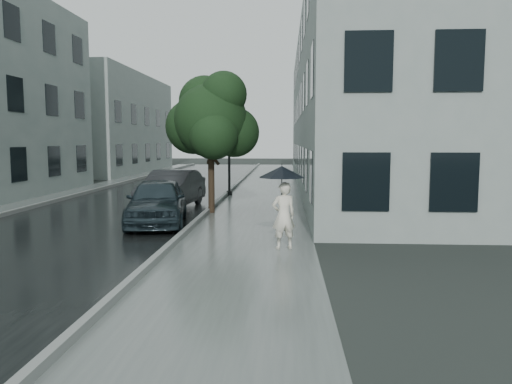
# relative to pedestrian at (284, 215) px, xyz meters

# --- Properties ---
(ground) EXTENTS (120.00, 120.00, 0.00)m
(ground) POSITION_rel_pedestrian_xyz_m (-1.22, -0.74, -0.83)
(ground) COLOR black
(ground) RESTS_ON ground
(sidewalk) EXTENTS (3.50, 60.00, 0.01)m
(sidewalk) POSITION_rel_pedestrian_xyz_m (-0.97, 11.26, -0.82)
(sidewalk) COLOR slate
(sidewalk) RESTS_ON ground
(kerb_near) EXTENTS (0.15, 60.00, 0.15)m
(kerb_near) POSITION_rel_pedestrian_xyz_m (-2.79, 11.26, -0.75)
(kerb_near) COLOR slate
(kerb_near) RESTS_ON ground
(asphalt_road) EXTENTS (6.85, 60.00, 0.00)m
(asphalt_road) POSITION_rel_pedestrian_xyz_m (-6.29, 11.26, -0.83)
(asphalt_road) COLOR black
(asphalt_road) RESTS_ON ground
(kerb_far) EXTENTS (0.15, 60.00, 0.15)m
(kerb_far) POSITION_rel_pedestrian_xyz_m (-9.79, 11.26, -0.75)
(kerb_far) COLOR slate
(kerb_far) RESTS_ON ground
(sidewalk_far) EXTENTS (1.70, 60.00, 0.01)m
(sidewalk_far) POSITION_rel_pedestrian_xyz_m (-10.72, 11.26, -0.82)
(sidewalk_far) COLOR #4C5451
(sidewalk_far) RESTS_ON ground
(building_near) EXTENTS (7.02, 36.00, 9.00)m
(building_near) POSITION_rel_pedestrian_xyz_m (4.26, 18.76, 3.67)
(building_near) COLOR gray
(building_near) RESTS_ON ground
(building_far_b) EXTENTS (7.02, 18.00, 8.00)m
(building_far_b) POSITION_rel_pedestrian_xyz_m (-14.99, 29.26, 3.17)
(building_far_b) COLOR gray
(building_far_b) RESTS_ON ground
(pedestrian) EXTENTS (0.70, 0.57, 1.64)m
(pedestrian) POSITION_rel_pedestrian_xyz_m (0.00, 0.00, 0.00)
(pedestrian) COLOR silver
(pedestrian) RESTS_ON sidewalk
(umbrella) EXTENTS (1.24, 1.24, 1.15)m
(umbrella) POSITION_rel_pedestrian_xyz_m (-0.05, 0.00, 1.07)
(umbrella) COLOR black
(umbrella) RESTS_ON ground
(street_tree) EXTENTS (3.48, 3.16, 5.09)m
(street_tree) POSITION_rel_pedestrian_xyz_m (-2.67, 6.09, 2.56)
(street_tree) COLOR #332619
(street_tree) RESTS_ON ground
(lamp_post) EXTENTS (0.84, 0.38, 5.67)m
(lamp_post) POSITION_rel_pedestrian_xyz_m (-2.80, 11.74, 2.40)
(lamp_post) COLOR black
(lamp_post) RESTS_ON ground
(car_near) EXTENTS (2.39, 4.52, 1.47)m
(car_near) POSITION_rel_pedestrian_xyz_m (-3.97, 3.26, -0.09)
(car_near) COLOR #1A272D
(car_near) RESTS_ON ground
(car_far) EXTENTS (2.00, 4.61, 1.48)m
(car_far) POSITION_rel_pedestrian_xyz_m (-4.40, 7.07, -0.08)
(car_far) COLOR #212426
(car_far) RESTS_ON ground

